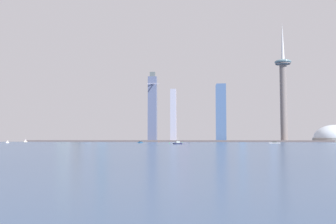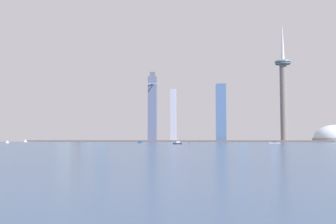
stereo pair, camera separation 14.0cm
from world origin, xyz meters
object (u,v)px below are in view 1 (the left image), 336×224
Objects in this scene: skyscraper_1 at (184,110)px; skyscraper_7 at (221,113)px; skyscraper_3 at (102,125)px; channel_buoy_0 at (182,142)px; skyscraper_5 at (103,110)px; airplane at (153,84)px; skyscraper_4 at (173,115)px; skyscraper_0 at (77,114)px; channel_buoy_2 at (169,143)px; boat_2 at (7,142)px; boat_4 at (25,141)px; observation_tower at (283,86)px; skyscraper_6 at (153,108)px; stadium_dome at (335,138)px; skyscraper_10 at (64,113)px; skyscraper_11 at (88,127)px; skyscraper_9 at (242,112)px; boat_3 at (178,143)px; skyscraper_2 at (218,124)px; boat_1 at (140,142)px; boat_0 at (275,143)px; skyscraper_8 at (273,115)px; channel_buoy_1 at (159,142)px.

skyscraper_7 is (97.74, -54.68, -11.39)m from skyscraper_1.
channel_buoy_0 is (227.58, -209.71, -42.36)m from skyscraper_3.
skyscraper_1 is at bearing -2.38° from skyscraper_5.
skyscraper_4 is at bearing 84.37° from airplane.
skyscraper_0 is at bearing 178.20° from skyscraper_1.
channel_buoy_2 is (312.81, -399.68, -76.68)m from skyscraper_0.
skyscraper_3 is 297.62m from boat_2.
skyscraper_0 is 16.39× the size of boat_4.
observation_tower is at bearing -8.54° from skyscraper_0.
skyscraper_0 is 251.16m from skyscraper_6.
stadium_dome is at bearing 41.90° from channel_buoy_2.
channel_buoy_0 is at bearing -36.24° from skyscraper_10.
airplane is (-69.57, -94.90, 58.69)m from skyscraper_1.
skyscraper_0 is (-554.72, 83.30, -59.06)m from observation_tower.
channel_buoy_2 is at bearing -54.37° from skyscraper_11.
skyscraper_5 is 473.00m from channel_buoy_2.
skyscraper_3 is 363.26m from skyscraper_9.
skyscraper_7 is 10.38× the size of boat_3.
skyscraper_0 is 395.64m from skyscraper_2.
skyscraper_10 is 417.43m from boat_1.
skyscraper_9 reaches higher than skyscraper_2.
channel_buoy_2 is (368.12, -209.59, -0.69)m from boat_4.
boat_0 reaches higher than channel_buoy_2.
boat_3 is 5.78× the size of channel_buoy_0.
channel_buoy_0 is at bearing -85.98° from skyscraper_1.
skyscraper_1 is at bearing 49.72° from skyscraper_6.
skyscraper_10 is at bearing 175.09° from observation_tower.
skyscraper_4 is at bearing -167.91° from skyscraper_8.
skyscraper_4 is 259.54m from boat_1.
skyscraper_11 is at bearing 172.01° from skyscraper_7.
channel_buoy_2 is at bearing -112.08° from skyscraper_9.
airplane is at bearing 115.64° from channel_buoy_0.
airplane is at bearing 156.22° from boat_4.
skyscraper_1 is 2.03× the size of skyscraper_3.
boat_0 is at bearing -34.68° from skyscraper_3.
skyscraper_3 reaches higher than channel_buoy_1.
channel_buoy_1 is (229.65, -192.51, -38.16)m from skyscraper_11.
channel_buoy_1 is (-129.03, -192.96, -44.62)m from skyscraper_2.
airplane is (242.27, 252.08, 142.15)m from boat_2.
skyscraper_4 reaches higher than boat_0.
channel_buoy_1 is at bearing -147.66° from skyscraper_8.
skyscraper_9 is at bearing -12.70° from skyscraper_1.
skyscraper_10 is 64.60× the size of channel_buoy_0.
boat_0 is at bearing 5.86° from boat_3.
skyscraper_3 reaches higher than boat_0.
boat_3 is (298.87, -458.02, -37.47)m from skyscraper_11.
skyscraper_8 is at bearing -6.14° from skyscraper_1.
observation_tower reaches higher than skyscraper_10.
boat_0 is at bearing -83.16° from skyscraper_9.
skyscraper_4 is at bearing 67.66° from boat_3.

